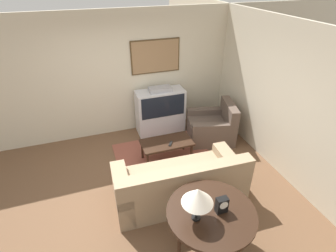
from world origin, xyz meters
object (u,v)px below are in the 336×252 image
(tv, at_px, (160,111))
(coffee_table, at_px, (167,144))
(armchair, at_px, (212,127))
(mantel_clock, at_px, (222,205))
(console_table, at_px, (211,215))
(couch, at_px, (180,184))
(table_lamp, at_px, (198,196))

(tv, relative_size, coffee_table, 1.12)
(armchair, xyz_separation_m, mantel_clock, (-1.21, -2.50, 0.59))
(tv, bearing_deg, mantel_clock, -93.99)
(coffee_table, height_order, console_table, console_table)
(tv, height_order, couch, tv)
(coffee_table, xyz_separation_m, console_table, (-0.11, -2.06, 0.31))
(mantel_clock, bearing_deg, tv, 86.01)
(console_table, height_order, mantel_clock, mantel_clock)
(tv, bearing_deg, couch, -99.19)
(console_table, xyz_separation_m, table_lamp, (-0.22, -0.03, 0.44))
(tv, relative_size, couch, 0.52)
(couch, distance_m, mantel_clock, 1.21)
(console_table, bearing_deg, tv, 83.97)
(armchair, relative_size, table_lamp, 2.38)
(tv, relative_size, armchair, 0.98)
(armchair, bearing_deg, mantel_clock, -11.42)
(table_lamp, height_order, mantel_clock, table_lamp)
(tv, relative_size, console_table, 0.99)
(mantel_clock, bearing_deg, armchair, 64.13)
(coffee_table, bearing_deg, couch, -96.68)
(console_table, bearing_deg, coffee_table, 86.96)
(table_lamp, distance_m, mantel_clock, 0.43)
(couch, xyz_separation_m, mantel_clock, (0.12, -1.06, 0.57))
(table_lamp, bearing_deg, tv, 80.08)
(tv, relative_size, table_lamp, 2.32)
(tv, height_order, table_lamp, table_lamp)
(mantel_clock, bearing_deg, console_table, 166.79)
(armchair, height_order, coffee_table, armchair)
(couch, height_order, armchair, couch)
(tv, xyz_separation_m, couch, (-0.35, -2.15, -0.22))
(console_table, distance_m, table_lamp, 0.49)
(tv, height_order, console_table, tv)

